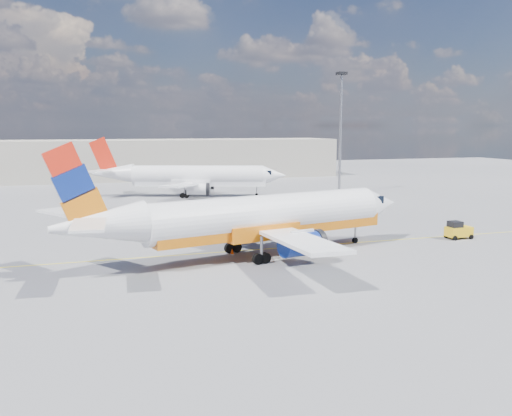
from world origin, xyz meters
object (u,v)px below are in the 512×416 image
object	(u,v)px
gse_tug	(458,230)
second_jet	(192,177)
traffic_cone	(232,251)
main_jet	(256,218)

from	to	relation	value
gse_tug	second_jet	bearing A→B (deg)	112.82
gse_tug	traffic_cone	world-z (taller)	gse_tug
second_jet	gse_tug	world-z (taller)	second_jet
main_jet	gse_tug	distance (m)	21.17
second_jet	main_jet	bearing A→B (deg)	-75.90
main_jet	second_jet	bearing A→B (deg)	72.43
gse_tug	traffic_cone	size ratio (longest dim) A/B	5.01
second_jet	traffic_cone	distance (m)	40.96
main_jet	traffic_cone	world-z (taller)	main_jet
gse_tug	main_jet	bearing A→B (deg)	-177.20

